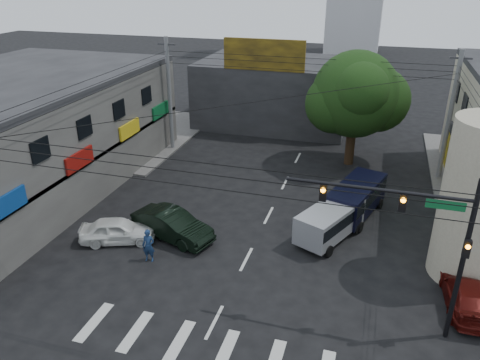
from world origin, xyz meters
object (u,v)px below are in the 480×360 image
at_px(utility_pole_far_left, 170,95).
at_px(maroon_sedan, 467,293).
at_px(street_tree, 355,95).
at_px(navy_van, 356,200).
at_px(dark_sedan, 172,225).
at_px(white_compact, 118,230).
at_px(utility_pole_far_right, 450,117).
at_px(traffic_officer, 149,246).
at_px(silver_minivan, 329,224).
at_px(traffic_gantry, 421,230).

height_order(utility_pole_far_left, maroon_sedan, utility_pole_far_left).
bearing_deg(street_tree, navy_van, -82.74).
bearing_deg(navy_van, dark_sedan, 137.31).
bearing_deg(white_compact, dark_sedan, -86.61).
relative_size(utility_pole_far_left, white_compact, 2.07).
xyz_separation_m(utility_pole_far_right, traffic_officer, (-15.32, -15.55, -3.70)).
bearing_deg(maroon_sedan, street_tree, -71.21).
bearing_deg(traffic_officer, white_compact, 147.91).
distance_m(dark_sedan, traffic_officer, 2.45).
bearing_deg(utility_pole_far_left, navy_van, -25.50).
xyz_separation_m(white_compact, silver_minivan, (11.22, 3.66, 0.27)).
bearing_deg(dark_sedan, utility_pole_far_right, -31.57).
relative_size(traffic_gantry, traffic_officer, 4.01).
relative_size(street_tree, utility_pole_far_right, 0.95).
distance_m(navy_van, traffic_officer, 12.80).
bearing_deg(utility_pole_far_right, white_compact, -141.21).
distance_m(utility_pole_far_right, silver_minivan, 13.08).
bearing_deg(silver_minivan, traffic_gantry, -123.66).
height_order(utility_pole_far_right, white_compact, utility_pole_far_right).
xyz_separation_m(maroon_sedan, navy_van, (-5.43, 7.25, 0.38)).
bearing_deg(utility_pole_far_left, silver_minivan, -36.62).
relative_size(utility_pole_far_left, navy_van, 1.64).
bearing_deg(traffic_gantry, dark_sedan, 162.61).
relative_size(street_tree, navy_van, 1.55).
relative_size(traffic_gantry, maroon_sedan, 1.52).
height_order(white_compact, silver_minivan, silver_minivan).
height_order(utility_pole_far_right, silver_minivan, utility_pole_far_right).
relative_size(utility_pole_far_left, silver_minivan, 1.88).
xyz_separation_m(maroon_sedan, traffic_officer, (-15.32, -0.87, 0.23)).
height_order(utility_pole_far_left, traffic_officer, utility_pole_far_left).
bearing_deg(silver_minivan, navy_van, 4.08).
xyz_separation_m(traffic_gantry, utility_pole_far_right, (2.68, 17.00, -0.23)).
relative_size(utility_pole_far_right, white_compact, 2.07).
xyz_separation_m(traffic_gantry, maroon_sedan, (2.68, 2.33, -4.16)).
bearing_deg(white_compact, maroon_sedan, -111.90).
height_order(navy_van, traffic_officer, navy_van).
xyz_separation_m(traffic_gantry, silver_minivan, (-3.95, 6.32, -3.86)).
bearing_deg(white_compact, silver_minivan, -92.76).
xyz_separation_m(dark_sedan, navy_van, (9.68, 5.68, 0.24)).
bearing_deg(white_compact, traffic_gantry, -120.78).
relative_size(street_tree, maroon_sedan, 1.84).
xyz_separation_m(utility_pole_far_left, white_compact, (3.16, -14.34, -3.90)).
relative_size(dark_sedan, white_compact, 1.18).
bearing_deg(navy_van, maroon_sedan, -126.29).
height_order(maroon_sedan, navy_van, navy_van).
height_order(maroon_sedan, silver_minivan, silver_minivan).
height_order(traffic_gantry, white_compact, traffic_gantry).
relative_size(traffic_gantry, silver_minivan, 1.47).
height_order(street_tree, traffic_officer, street_tree).
bearing_deg(traffic_gantry, utility_pole_far_left, 137.14).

